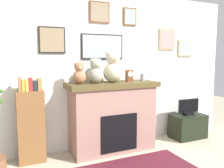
{
  "coord_description": "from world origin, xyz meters",
  "views": [
    {
      "loc": [
        -1.45,
        -1.7,
        1.53
      ],
      "look_at": [
        0.09,
        1.68,
        1.1
      ],
      "focal_mm": 37.69,
      "sensor_mm": 36.0,
      "label": 1
    }
  ],
  "objects_px": {
    "tv_stand": "(188,126)",
    "mantel_clock": "(129,76)",
    "television": "(189,107)",
    "fireplace": "(112,116)",
    "bookshelf": "(31,124)",
    "teddy_bear_cream": "(96,72)",
    "candle_jar": "(143,77)",
    "teddy_bear_grey": "(113,68)",
    "teddy_bear_tan": "(79,74)"
  },
  "relations": [
    {
      "from": "mantel_clock",
      "to": "bookshelf",
      "type": "bearing_deg",
      "value": 177.11
    },
    {
      "from": "teddy_bear_cream",
      "to": "teddy_bear_grey",
      "type": "height_order",
      "value": "teddy_bear_grey"
    },
    {
      "from": "tv_stand",
      "to": "mantel_clock",
      "type": "relative_size",
      "value": 3.35
    },
    {
      "from": "tv_stand",
      "to": "teddy_bear_grey",
      "type": "height_order",
      "value": "teddy_bear_grey"
    },
    {
      "from": "teddy_bear_tan",
      "to": "tv_stand",
      "type": "bearing_deg",
      "value": -0.63
    },
    {
      "from": "tv_stand",
      "to": "bookshelf",
      "type": "bearing_deg",
      "value": 177.95
    },
    {
      "from": "tv_stand",
      "to": "mantel_clock",
      "type": "distance_m",
      "value": 1.6
    },
    {
      "from": "fireplace",
      "to": "television",
      "type": "xyz_separation_m",
      "value": [
        1.55,
        -0.04,
        0.01
      ]
    },
    {
      "from": "television",
      "to": "candle_jar",
      "type": "distance_m",
      "value": 1.17
    },
    {
      "from": "fireplace",
      "to": "mantel_clock",
      "type": "relative_size",
      "value": 7.71
    },
    {
      "from": "television",
      "to": "teddy_bear_cream",
      "type": "relative_size",
      "value": 1.19
    },
    {
      "from": "fireplace",
      "to": "bookshelf",
      "type": "bearing_deg",
      "value": 177.3
    },
    {
      "from": "television",
      "to": "tv_stand",
      "type": "bearing_deg",
      "value": 90.0
    },
    {
      "from": "candle_jar",
      "to": "teddy_bear_cream",
      "type": "bearing_deg",
      "value": -179.97
    },
    {
      "from": "mantel_clock",
      "to": "television",
      "type": "bearing_deg",
      "value": -1.07
    },
    {
      "from": "television",
      "to": "candle_jar",
      "type": "xyz_separation_m",
      "value": [
        -1.0,
        0.02,
        0.61
      ]
    },
    {
      "from": "bookshelf",
      "to": "teddy_bear_tan",
      "type": "xyz_separation_m",
      "value": [
        0.7,
        -0.08,
        0.69
      ]
    },
    {
      "from": "tv_stand",
      "to": "candle_jar",
      "type": "height_order",
      "value": "candle_jar"
    },
    {
      "from": "fireplace",
      "to": "tv_stand",
      "type": "relative_size",
      "value": 2.3
    },
    {
      "from": "television",
      "to": "teddy_bear_grey",
      "type": "relative_size",
      "value": 0.92
    },
    {
      "from": "candle_jar",
      "to": "mantel_clock",
      "type": "relative_size",
      "value": 0.66
    },
    {
      "from": "mantel_clock",
      "to": "teddy_bear_tan",
      "type": "relative_size",
      "value": 0.58
    },
    {
      "from": "bookshelf",
      "to": "tv_stand",
      "type": "xyz_separation_m",
      "value": [
        2.8,
        -0.1,
        -0.36
      ]
    },
    {
      "from": "mantel_clock",
      "to": "teddy_bear_tan",
      "type": "height_order",
      "value": "teddy_bear_tan"
    },
    {
      "from": "teddy_bear_tan",
      "to": "teddy_bear_grey",
      "type": "bearing_deg",
      "value": -0.02
    },
    {
      "from": "television",
      "to": "fireplace",
      "type": "bearing_deg",
      "value": 178.43
    },
    {
      "from": "fireplace",
      "to": "teddy_bear_cream",
      "type": "relative_size",
      "value": 3.81
    },
    {
      "from": "teddy_bear_tan",
      "to": "teddy_bear_cream",
      "type": "distance_m",
      "value": 0.26
    },
    {
      "from": "tv_stand",
      "to": "teddy_bear_cream",
      "type": "distance_m",
      "value": 2.13
    },
    {
      "from": "television",
      "to": "mantel_clock",
      "type": "bearing_deg",
      "value": 178.93
    },
    {
      "from": "candle_jar",
      "to": "mantel_clock",
      "type": "xyz_separation_m",
      "value": [
        -0.25,
        -0.0,
        0.03
      ]
    },
    {
      "from": "candle_jar",
      "to": "teddy_bear_tan",
      "type": "xyz_separation_m",
      "value": [
        -1.1,
        -0.0,
        0.08
      ]
    },
    {
      "from": "tv_stand",
      "to": "television",
      "type": "distance_m",
      "value": 0.36
    },
    {
      "from": "television",
      "to": "teddy_bear_tan",
      "type": "height_order",
      "value": "teddy_bear_tan"
    },
    {
      "from": "mantel_clock",
      "to": "teddy_bear_cream",
      "type": "relative_size",
      "value": 0.49
    },
    {
      "from": "bookshelf",
      "to": "tv_stand",
      "type": "bearing_deg",
      "value": -2.05
    },
    {
      "from": "bookshelf",
      "to": "teddy_bear_grey",
      "type": "relative_size",
      "value": 2.53
    },
    {
      "from": "candle_jar",
      "to": "teddy_bear_grey",
      "type": "distance_m",
      "value": 0.57
    },
    {
      "from": "teddy_bear_cream",
      "to": "teddy_bear_grey",
      "type": "xyz_separation_m",
      "value": [
        0.29,
        -0.0,
        0.05
      ]
    },
    {
      "from": "tv_stand",
      "to": "mantel_clock",
      "type": "height_order",
      "value": "mantel_clock"
    },
    {
      "from": "bookshelf",
      "to": "teddy_bear_cream",
      "type": "xyz_separation_m",
      "value": [
        0.96,
        -0.08,
        0.72
      ]
    },
    {
      "from": "teddy_bear_grey",
      "to": "tv_stand",
      "type": "bearing_deg",
      "value": -0.84
    },
    {
      "from": "tv_stand",
      "to": "fireplace",
      "type": "bearing_deg",
      "value": 178.48
    },
    {
      "from": "tv_stand",
      "to": "teddy_bear_grey",
      "type": "bearing_deg",
      "value": 179.16
    },
    {
      "from": "television",
      "to": "mantel_clock",
      "type": "distance_m",
      "value": 1.41
    },
    {
      "from": "fireplace",
      "to": "teddy_bear_cream",
      "type": "bearing_deg",
      "value": -176.43
    },
    {
      "from": "fireplace",
      "to": "mantel_clock",
      "type": "height_order",
      "value": "mantel_clock"
    },
    {
      "from": "mantel_clock",
      "to": "teddy_bear_grey",
      "type": "xyz_separation_m",
      "value": [
        -0.29,
        0.0,
        0.13
      ]
    },
    {
      "from": "teddy_bear_cream",
      "to": "candle_jar",
      "type": "bearing_deg",
      "value": 0.03
    },
    {
      "from": "fireplace",
      "to": "tv_stand",
      "type": "height_order",
      "value": "fireplace"
    }
  ]
}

